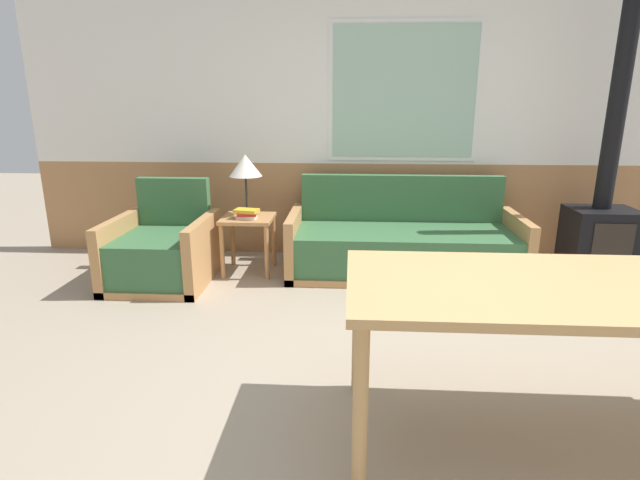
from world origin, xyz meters
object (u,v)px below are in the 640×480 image
(armchair, at_px, (163,253))
(dining_table, at_px, (589,299))
(couch, at_px, (403,246))
(table_lamp, at_px, (245,167))
(side_table, at_px, (248,228))
(wood_stove, at_px, (604,207))

(armchair, bearing_deg, dining_table, -37.86)
(couch, relative_size, table_lamp, 3.77)
(armchair, distance_m, table_lamp, 1.02)
(side_table, height_order, table_lamp, table_lamp)
(armchair, xyz_separation_m, table_lamp, (0.66, 0.37, 0.69))
(side_table, bearing_deg, couch, 2.83)
(dining_table, bearing_deg, armchair, 143.41)
(wood_stove, bearing_deg, dining_table, -116.60)
(couch, bearing_deg, table_lamp, 179.58)
(side_table, height_order, dining_table, dining_table)
(dining_table, bearing_deg, couch, 103.21)
(couch, height_order, side_table, couch)
(couch, bearing_deg, side_table, -177.17)
(dining_table, xyz_separation_m, wood_stove, (1.14, 2.29, -0.07))
(side_table, distance_m, table_lamp, 0.54)
(couch, bearing_deg, armchair, -170.03)
(side_table, relative_size, dining_table, 0.25)
(side_table, xyz_separation_m, dining_table, (1.92, -2.23, 0.28))
(couch, relative_size, dining_table, 0.99)
(dining_table, bearing_deg, table_lamp, 130.11)
(table_lamp, relative_size, dining_table, 0.26)
(armchair, distance_m, side_table, 0.76)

